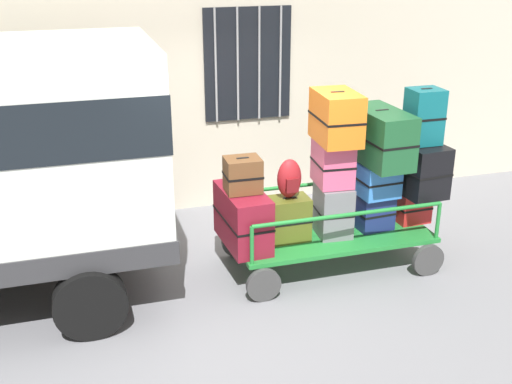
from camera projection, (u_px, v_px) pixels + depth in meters
ground_plane at (250, 272)px, 7.32m from camera, size 40.00×40.00×0.00m
building_wall at (203, 26)px, 8.36m from camera, size 12.00×0.37×5.00m
luggage_cart at (330, 238)px, 7.36m from camera, size 2.33×1.13×0.43m
cart_railing at (332, 203)px, 7.20m from camera, size 2.21×1.00×0.44m
suitcase_left_bottom at (243, 218)px, 6.95m from camera, size 0.47×0.91×0.63m
suitcase_left_middle at (243, 175)px, 6.75m from camera, size 0.39×0.33×0.38m
suitcase_midleft_bottom at (289, 219)px, 7.08m from camera, size 0.45×0.32×0.50m
suitcase_center_bottom at (333, 210)px, 7.19m from camera, size 0.40×0.47×0.59m
suitcase_center_middle at (333, 163)px, 7.05m from camera, size 0.42×0.52×0.50m
suitcase_center_top at (336, 117)px, 6.82m from camera, size 0.46×0.70×0.55m
suitcase_midright_bottom at (374, 211)px, 7.37m from camera, size 0.43×0.34×0.42m
suitcase_midright_middle at (375, 178)px, 7.25m from camera, size 0.46×0.52×0.39m
suitcase_midright_top at (380, 137)px, 7.03m from camera, size 0.48×0.92×0.61m
suitcase_right_bottom at (412, 206)px, 7.56m from camera, size 0.40×0.32×0.39m
suitcase_right_middle at (419, 168)px, 7.32m from camera, size 0.51×0.72×0.60m
suitcase_right_top at (424, 116)px, 7.09m from camera, size 0.37×0.34×0.63m
backpack at (289, 179)px, 6.90m from camera, size 0.27×0.22×0.44m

